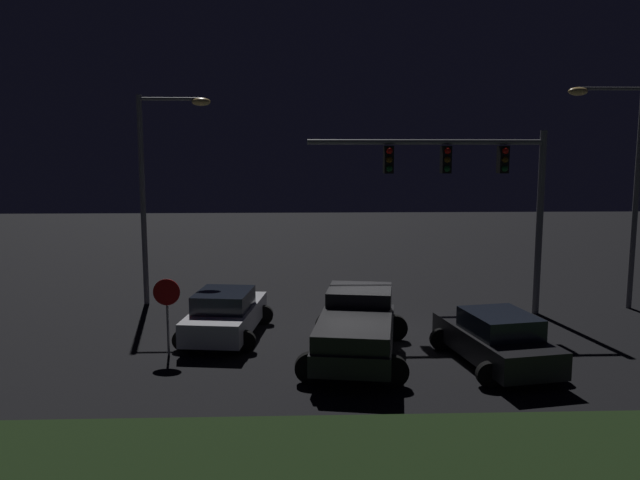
% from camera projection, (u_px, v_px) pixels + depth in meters
% --- Properties ---
extents(ground_plane, '(80.00, 80.00, 0.00)m').
position_uv_depth(ground_plane, '(367.00, 338.00, 19.74)').
color(ground_plane, black).
extents(pickup_truck, '(3.47, 5.65, 1.80)m').
position_uv_depth(pickup_truck, '(357.00, 323.00, 17.78)').
color(pickup_truck, black).
rests_on(pickup_truck, ground_plane).
extents(car_sedan, '(2.85, 4.60, 1.51)m').
position_uv_depth(car_sedan, '(226.00, 314.00, 19.81)').
color(car_sedan, silver).
rests_on(car_sedan, ground_plane).
extents(car_sedan_far, '(2.98, 4.65, 1.51)m').
position_uv_depth(car_sedan_far, '(496.00, 339.00, 17.19)').
color(car_sedan_far, black).
rests_on(car_sedan_far, ground_plane).
extents(traffic_signal_gantry, '(8.32, 0.56, 6.50)m').
position_uv_depth(traffic_signal_gantry, '(473.00, 177.00, 22.00)').
color(traffic_signal_gantry, slate).
rests_on(traffic_signal_gantry, ground_plane).
extents(street_lamp_left, '(2.71, 0.44, 7.83)m').
position_uv_depth(street_lamp_left, '(157.00, 173.00, 23.51)').
color(street_lamp_left, slate).
rests_on(street_lamp_left, ground_plane).
extents(street_lamp_right, '(2.81, 0.44, 8.13)m').
position_uv_depth(street_lamp_right, '(623.00, 169.00, 22.81)').
color(street_lamp_right, slate).
rests_on(street_lamp_right, ground_plane).
extents(stop_sign, '(0.76, 0.08, 2.23)m').
position_uv_depth(stop_sign, '(167.00, 302.00, 17.91)').
color(stop_sign, slate).
rests_on(stop_sign, ground_plane).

